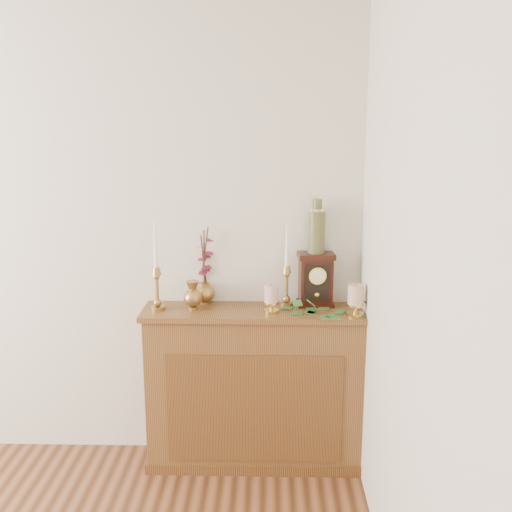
{
  "coord_description": "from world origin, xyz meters",
  "views": [
    {
      "loc": [
        1.48,
        -1.06,
        1.95
      ],
      "look_at": [
        1.41,
        2.05,
        1.24
      ],
      "focal_mm": 42.0,
      "sensor_mm": 36.0,
      "label": 1
    }
  ],
  "objects_px": {
    "bud_vase": "(193,296)",
    "ginger_jar": "(205,268)",
    "ceramic_vase": "(317,229)",
    "candlestick_center": "(287,279)",
    "mantel_clock": "(316,280)",
    "candlestick_left": "(157,281)"
  },
  "relations": [
    {
      "from": "mantel_clock",
      "to": "ceramic_vase",
      "type": "bearing_deg",
      "value": 90.0
    },
    {
      "from": "bud_vase",
      "to": "ginger_jar",
      "type": "relative_size",
      "value": 0.37
    },
    {
      "from": "bud_vase",
      "to": "ceramic_vase",
      "type": "relative_size",
      "value": 0.54
    },
    {
      "from": "candlestick_left",
      "to": "mantel_clock",
      "type": "relative_size",
      "value": 1.64
    },
    {
      "from": "candlestick_center",
      "to": "bud_vase",
      "type": "height_order",
      "value": "candlestick_center"
    },
    {
      "from": "candlestick_center",
      "to": "bud_vase",
      "type": "relative_size",
      "value": 2.87
    },
    {
      "from": "candlestick_center",
      "to": "ginger_jar",
      "type": "bearing_deg",
      "value": 171.61
    },
    {
      "from": "bud_vase",
      "to": "mantel_clock",
      "type": "distance_m",
      "value": 0.69
    },
    {
      "from": "ginger_jar",
      "to": "ceramic_vase",
      "type": "distance_m",
      "value": 0.67
    },
    {
      "from": "candlestick_left",
      "to": "ceramic_vase",
      "type": "xyz_separation_m",
      "value": [
        0.87,
        0.11,
        0.27
      ]
    },
    {
      "from": "candlestick_center",
      "to": "mantel_clock",
      "type": "height_order",
      "value": "candlestick_center"
    },
    {
      "from": "bud_vase",
      "to": "candlestick_left",
      "type": "bearing_deg",
      "value": -179.19
    },
    {
      "from": "ginger_jar",
      "to": "mantel_clock",
      "type": "xyz_separation_m",
      "value": [
        0.62,
        -0.05,
        -0.05
      ]
    },
    {
      "from": "ceramic_vase",
      "to": "candlestick_left",
      "type": "bearing_deg",
      "value": -172.63
    },
    {
      "from": "candlestick_left",
      "to": "mantel_clock",
      "type": "height_order",
      "value": "candlestick_left"
    },
    {
      "from": "bud_vase",
      "to": "ceramic_vase",
      "type": "height_order",
      "value": "ceramic_vase"
    },
    {
      "from": "candlestick_center",
      "to": "ceramic_vase",
      "type": "height_order",
      "value": "ceramic_vase"
    },
    {
      "from": "candlestick_left",
      "to": "ceramic_vase",
      "type": "bearing_deg",
      "value": 7.37
    },
    {
      "from": "mantel_clock",
      "to": "ceramic_vase",
      "type": "distance_m",
      "value": 0.29
    },
    {
      "from": "candlestick_left",
      "to": "bud_vase",
      "type": "distance_m",
      "value": 0.21
    },
    {
      "from": "candlestick_center",
      "to": "candlestick_left",
      "type": "bearing_deg",
      "value": -172.43
    },
    {
      "from": "ceramic_vase",
      "to": "candlestick_center",
      "type": "bearing_deg",
      "value": -173.51
    }
  ]
}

